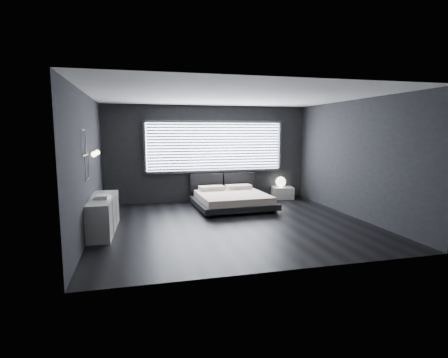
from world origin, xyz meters
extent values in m
plane|color=black|center=(0.00, 0.00, 0.00)|extent=(6.00, 6.00, 0.00)
plane|color=silver|center=(0.00, 0.00, 2.80)|extent=(6.00, 6.00, 0.00)
cube|color=black|center=(0.00, 2.75, 1.40)|extent=(6.00, 0.04, 2.80)
cube|color=black|center=(0.00, -2.75, 1.40)|extent=(6.00, 0.04, 2.80)
cube|color=black|center=(-3.00, 0.00, 1.40)|extent=(0.04, 5.50, 2.80)
cube|color=black|center=(3.00, 0.00, 1.40)|extent=(0.04, 5.50, 2.80)
cube|color=white|center=(0.20, 2.73, 1.61)|extent=(4.00, 0.02, 1.38)
cube|color=#47474C|center=(-1.84, 2.70, 1.61)|extent=(0.06, 0.08, 1.48)
cube|color=#47474C|center=(2.24, 2.70, 1.61)|extent=(0.06, 0.08, 1.48)
cube|color=#47474C|center=(0.20, 2.70, 2.34)|extent=(4.14, 0.08, 0.06)
cube|color=#47474C|center=(0.20, 2.70, 0.88)|extent=(4.14, 0.08, 0.06)
cube|color=silver|center=(0.20, 2.67, 1.61)|extent=(3.94, 0.03, 1.32)
cube|color=black|center=(-0.09, 2.64, 0.57)|extent=(0.96, 0.16, 0.52)
cube|color=black|center=(0.91, 2.64, 0.57)|extent=(0.96, 0.16, 0.52)
cylinder|color=silver|center=(-2.95, 0.05, 1.60)|extent=(0.10, 0.02, 0.02)
sphere|color=#FFE5B7|center=(-2.88, 0.05, 1.60)|extent=(0.11, 0.11, 0.11)
cylinder|color=silver|center=(-2.95, 0.65, 1.60)|extent=(0.10, 0.02, 0.02)
sphere|color=#FFE5B7|center=(-2.88, 0.65, 1.60)|extent=(0.11, 0.11, 0.11)
cube|color=#47474C|center=(-2.98, -0.55, 2.08)|extent=(0.01, 0.46, 0.02)
cube|color=#47474C|center=(-2.98, -0.55, 1.62)|extent=(0.01, 0.46, 0.02)
cube|color=#47474C|center=(-2.98, -0.32, 1.85)|extent=(0.01, 0.02, 0.46)
cube|color=#47474C|center=(-2.98, -0.78, 1.85)|extent=(0.01, 0.02, 0.46)
cube|color=#47474C|center=(-2.98, -0.30, 1.61)|extent=(0.01, 0.46, 0.02)
cube|color=#47474C|center=(-2.98, -0.30, 1.15)|extent=(0.01, 0.46, 0.02)
cube|color=#47474C|center=(-2.98, -0.07, 1.38)|extent=(0.01, 0.02, 0.46)
cube|color=#47474C|center=(-2.98, -0.53, 1.38)|extent=(0.01, 0.02, 0.46)
cube|color=black|center=(-0.41, 0.75, 0.04)|extent=(0.11, 0.11, 0.07)
cube|color=black|center=(1.30, 0.82, 0.04)|extent=(0.11, 0.11, 0.07)
cube|color=black|center=(-0.47, 2.28, 0.04)|extent=(0.11, 0.11, 0.07)
cube|color=black|center=(1.24, 2.35, 0.04)|extent=(0.11, 0.11, 0.07)
cube|color=black|center=(0.41, 1.55, 0.14)|extent=(2.06, 1.97, 0.14)
cube|color=beige|center=(0.41, 1.55, 0.31)|extent=(1.84, 1.84, 0.18)
cube|color=beige|center=(-0.02, 2.24, 0.45)|extent=(0.72, 0.41, 0.12)
cube|color=beige|center=(0.79, 2.27, 0.45)|extent=(0.72, 0.41, 0.12)
cube|color=silver|center=(2.26, 2.50, 0.18)|extent=(0.69, 0.60, 0.36)
sphere|color=white|center=(2.22, 2.54, 0.52)|extent=(0.31, 0.31, 0.31)
cube|color=silver|center=(-2.78, 0.06, 0.36)|extent=(0.58, 1.81, 0.72)
cube|color=#47474C|center=(-2.53, 0.04, 0.36)|extent=(0.09, 1.77, 0.70)
cube|color=silver|center=(-2.75, -0.06, 0.74)|extent=(0.33, 0.40, 0.04)
cube|color=silver|center=(-2.74, -0.08, 0.78)|extent=(0.25, 0.33, 0.03)
camera|label=1|loc=(-2.04, -7.34, 2.05)|focal=28.00mm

